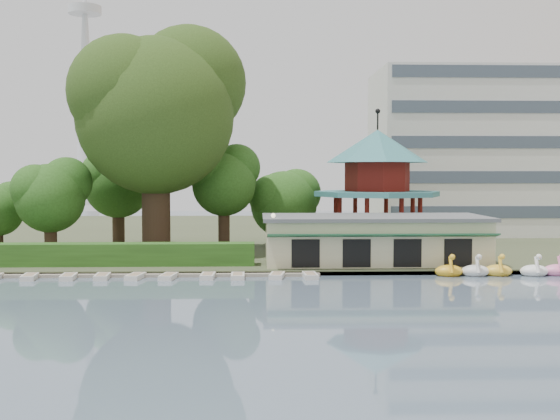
{
  "coord_description": "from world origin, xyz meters",
  "views": [
    {
      "loc": [
        0.18,
        -36.27,
        7.85
      ],
      "look_at": [
        2.0,
        18.0,
        5.0
      ],
      "focal_mm": 45.0,
      "sensor_mm": 36.0,
      "label": 1
    }
  ],
  "objects_px": {
    "boathouse": "(374,239)",
    "big_tree": "(158,104)",
    "dock": "(97,275)",
    "pavilion": "(377,177)"
  },
  "relations": [
    {
      "from": "dock",
      "to": "big_tree",
      "type": "xyz_separation_m",
      "value": [
        3.19,
        11.03,
        14.0
      ]
    },
    {
      "from": "pavilion",
      "to": "big_tree",
      "type": "xyz_separation_m",
      "value": [
        -20.81,
        -3.77,
        6.63
      ]
    },
    {
      "from": "pavilion",
      "to": "boathouse",
      "type": "bearing_deg",
      "value": -101.28
    },
    {
      "from": "pavilion",
      "to": "big_tree",
      "type": "distance_m",
      "value": 22.16
    },
    {
      "from": "boathouse",
      "to": "pavilion",
      "type": "distance_m",
      "value": 11.43
    },
    {
      "from": "dock",
      "to": "pavilion",
      "type": "relative_size",
      "value": 2.52
    },
    {
      "from": "pavilion",
      "to": "big_tree",
      "type": "relative_size",
      "value": 0.63
    },
    {
      "from": "dock",
      "to": "pavilion",
      "type": "xyz_separation_m",
      "value": [
        24.0,
        14.8,
        7.36
      ]
    },
    {
      "from": "boathouse",
      "to": "big_tree",
      "type": "bearing_deg",
      "value": 161.59
    },
    {
      "from": "dock",
      "to": "pavilion",
      "type": "bearing_deg",
      "value": 31.66
    }
  ]
}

